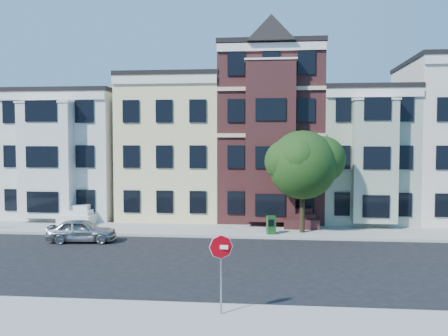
# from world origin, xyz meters

# --- Properties ---
(ground) EXTENTS (120.00, 120.00, 0.00)m
(ground) POSITION_xyz_m (0.00, 0.00, 0.00)
(ground) COLOR black
(far_sidewalk) EXTENTS (60.00, 4.00, 0.15)m
(far_sidewalk) POSITION_xyz_m (0.00, 8.00, 0.07)
(far_sidewalk) COLOR #9E9B93
(far_sidewalk) RESTS_ON ground
(near_sidewalk) EXTENTS (60.00, 4.00, 0.15)m
(near_sidewalk) POSITION_xyz_m (0.00, -8.00, 0.07)
(near_sidewalk) COLOR #9E9B93
(near_sidewalk) RESTS_ON ground
(house_white) EXTENTS (8.00, 9.00, 9.00)m
(house_white) POSITION_xyz_m (-15.00, 14.50, 4.50)
(house_white) COLOR silver
(house_white) RESTS_ON ground
(house_yellow) EXTENTS (7.00, 9.00, 10.00)m
(house_yellow) POSITION_xyz_m (-7.00, 14.50, 5.00)
(house_yellow) COLOR beige
(house_yellow) RESTS_ON ground
(house_brown) EXTENTS (7.00, 9.00, 12.00)m
(house_brown) POSITION_xyz_m (0.00, 14.50, 6.00)
(house_brown) COLOR #371818
(house_brown) RESTS_ON ground
(house_green) EXTENTS (6.00, 9.00, 9.00)m
(house_green) POSITION_xyz_m (6.50, 14.50, 4.50)
(house_green) COLOR #9AA890
(house_green) RESTS_ON ground
(street_tree) EXTENTS (7.66, 7.66, 7.55)m
(street_tree) POSITION_xyz_m (1.93, 7.58, 3.92)
(street_tree) COLOR #29521B
(street_tree) RESTS_ON far_sidewalk
(parked_car) EXTENTS (3.93, 1.92, 1.29)m
(parked_car) POSITION_xyz_m (-10.39, 4.14, 0.65)
(parked_car) COLOR #9B9DA3
(parked_car) RESTS_ON ground
(newspaper_box) EXTENTS (0.58, 0.55, 1.07)m
(newspaper_box) POSITION_xyz_m (0.08, 6.85, 0.69)
(newspaper_box) COLOR #1A501E
(newspaper_box) RESTS_ON far_sidewalk
(stop_sign) EXTENTS (0.78, 0.12, 2.85)m
(stop_sign) POSITION_xyz_m (-1.37, -7.03, 1.58)
(stop_sign) COLOR #B5030E
(stop_sign) RESTS_ON near_sidewalk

